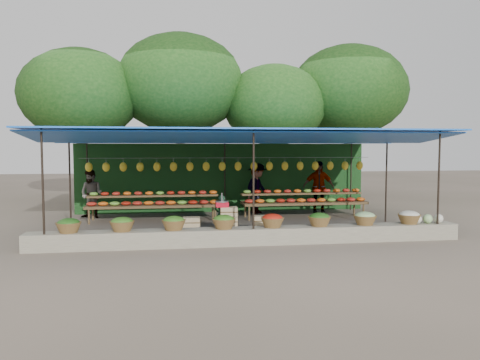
{
  "coord_description": "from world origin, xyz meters",
  "views": [
    {
      "loc": [
        -2.0,
        -13.88,
        2.36
      ],
      "look_at": [
        0.14,
        0.2,
        1.37
      ],
      "focal_mm": 35.0,
      "sensor_mm": 36.0,
      "label": 1
    }
  ],
  "objects": [
    {
      "name": "stone_curb",
      "position": [
        0.0,
        -2.75,
        0.2
      ],
      "size": [
        10.6,
        0.55,
        0.4
      ],
      "primitive_type": "cube",
      "color": "#6A6555",
      "rests_on": "ground"
    },
    {
      "name": "blue_crate_front",
      "position": [
        -3.88,
        -2.59,
        0.13
      ],
      "size": [
        0.52,
        0.45,
        0.26
      ],
      "primitive_type": "cube",
      "rotation": [
        0.0,
        0.0,
        -0.37
      ],
      "color": "navy",
      "rests_on": "ground"
    },
    {
      "name": "vendor_seated",
      "position": [
        -0.6,
        -1.29,
        0.53
      ],
      "size": [
        0.44,
        0.34,
        1.06
      ],
      "primitive_type": "imported",
      "rotation": [
        0.0,
        0.0,
        3.37
      ],
      "color": "#163220",
      "rests_on": "ground"
    },
    {
      "name": "weighing_scale",
      "position": [
        -0.61,
        -1.52,
        0.86
      ],
      "size": [
        0.36,
        0.36,
        0.38
      ],
      "color": "red",
      "rests_on": "crate_counter"
    },
    {
      "name": "tree_row",
      "position": [
        0.5,
        6.09,
        4.7
      ],
      "size": [
        16.51,
        5.5,
        7.12
      ],
      "color": "#3E2216",
      "rests_on": "ground"
    },
    {
      "name": "produce_baskets",
      "position": [
        -0.1,
        -2.75,
        0.56
      ],
      "size": [
        8.98,
        0.58,
        0.34
      ],
      "color": "brown",
      "rests_on": "stone_curb"
    },
    {
      "name": "stall_canopy",
      "position": [
        0.0,
        0.07,
        2.68
      ],
      "size": [
        10.8,
        6.6,
        2.82
      ],
      "color": "black",
      "rests_on": "ground"
    },
    {
      "name": "customer_mid",
      "position": [
        1.13,
        2.55,
        0.9
      ],
      "size": [
        1.3,
        1.29,
        1.8
      ],
      "primitive_type": "imported",
      "rotation": [
        0.0,
        0.0,
        0.78
      ],
      "color": "slate",
      "rests_on": "ground"
    },
    {
      "name": "customer_left",
      "position": [
        -4.57,
        2.22,
        0.81
      ],
      "size": [
        0.96,
        0.87,
        1.61
      ],
      "primitive_type": "imported",
      "rotation": [
        0.0,
        0.0,
        -0.4
      ],
      "color": "slate",
      "rests_on": "ground"
    },
    {
      "name": "fruit_table_left",
      "position": [
        -2.49,
        1.35,
        0.61
      ],
      "size": [
        4.21,
        0.95,
        0.93
      ],
      "color": "#49321D",
      "rests_on": "ground"
    },
    {
      "name": "ground",
      "position": [
        0.0,
        0.0,
        0.0
      ],
      "size": [
        60.0,
        60.0,
        0.0
      ],
      "primitive_type": "plane",
      "color": "brown",
      "rests_on": "ground"
    },
    {
      "name": "blue_crate_back",
      "position": [
        -3.88,
        -2.18,
        0.15
      ],
      "size": [
        0.61,
        0.54,
        0.31
      ],
      "primitive_type": "cube",
      "rotation": [
        0.0,
        0.0,
        -0.39
      ],
      "color": "navy",
      "rests_on": "ground"
    },
    {
      "name": "fruit_table_right",
      "position": [
        2.51,
        1.35,
        0.61
      ],
      "size": [
        4.21,
        0.95,
        0.93
      ],
      "color": "#49321D",
      "rests_on": "ground"
    },
    {
      "name": "customer_right",
      "position": [
        3.27,
        2.12,
        0.94
      ],
      "size": [
        1.18,
        0.7,
        1.88
      ],
      "primitive_type": "imported",
      "rotation": [
        0.0,
        0.0,
        -0.24
      ],
      "color": "slate",
      "rests_on": "ground"
    },
    {
      "name": "crate_counter",
      "position": [
        -0.45,
        -1.52,
        0.31
      ],
      "size": [
        2.37,
        0.37,
        0.77
      ],
      "color": "tan",
      "rests_on": "ground"
    },
    {
      "name": "netting_backdrop",
      "position": [
        0.0,
        3.15,
        1.25
      ],
      "size": [
        10.6,
        0.06,
        2.5
      ],
      "primitive_type": "cube",
      "color": "#1C4F21",
      "rests_on": "ground"
    }
  ]
}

